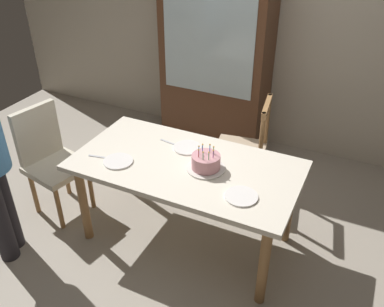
% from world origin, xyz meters
% --- Properties ---
extents(ground, '(6.40, 6.40, 0.00)m').
position_xyz_m(ground, '(0.00, 0.00, 0.00)').
color(ground, '#9E9384').
extents(back_wall, '(6.40, 0.10, 2.60)m').
position_xyz_m(back_wall, '(0.00, 1.85, 1.30)').
color(back_wall, beige).
rests_on(back_wall, ground).
extents(dining_table, '(1.66, 0.87, 0.73)m').
position_xyz_m(dining_table, '(0.00, 0.00, 0.64)').
color(dining_table, silver).
rests_on(dining_table, ground).
extents(birthday_cake, '(0.28, 0.28, 0.18)m').
position_xyz_m(birthday_cake, '(0.16, -0.00, 0.78)').
color(birthday_cake, silver).
rests_on(birthday_cake, dining_table).
extents(plate_near_celebrant, '(0.22, 0.22, 0.01)m').
position_xyz_m(plate_near_celebrant, '(-0.46, -0.20, 0.74)').
color(plate_near_celebrant, white).
rests_on(plate_near_celebrant, dining_table).
extents(plate_far_side, '(0.22, 0.22, 0.01)m').
position_xyz_m(plate_far_side, '(-0.08, 0.20, 0.74)').
color(plate_far_side, white).
rests_on(plate_far_side, dining_table).
extents(plate_near_guest, '(0.22, 0.22, 0.01)m').
position_xyz_m(plate_near_guest, '(0.50, -0.20, 0.74)').
color(plate_near_guest, white).
rests_on(plate_near_guest, dining_table).
extents(fork_near_celebrant, '(0.18, 0.05, 0.01)m').
position_xyz_m(fork_near_celebrant, '(-0.62, -0.20, 0.73)').
color(fork_near_celebrant, silver).
rests_on(fork_near_celebrant, dining_table).
extents(fork_far_side, '(0.18, 0.04, 0.01)m').
position_xyz_m(fork_far_side, '(-0.24, 0.21, 0.73)').
color(fork_far_side, silver).
rests_on(fork_far_side, dining_table).
extents(chair_spindle_back, '(0.50, 0.50, 0.95)m').
position_xyz_m(chair_spindle_back, '(0.19, 0.76, 0.46)').
color(chair_spindle_back, tan).
rests_on(chair_spindle_back, ground).
extents(chair_upholstered, '(0.52, 0.52, 0.95)m').
position_xyz_m(chair_upholstered, '(-1.22, -0.13, 0.53)').
color(chair_upholstered, beige).
rests_on(chair_upholstered, ground).
extents(china_cabinet, '(1.10, 0.45, 1.90)m').
position_xyz_m(china_cabinet, '(-0.42, 1.56, 0.95)').
color(china_cabinet, '#56331E').
rests_on(china_cabinet, ground).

